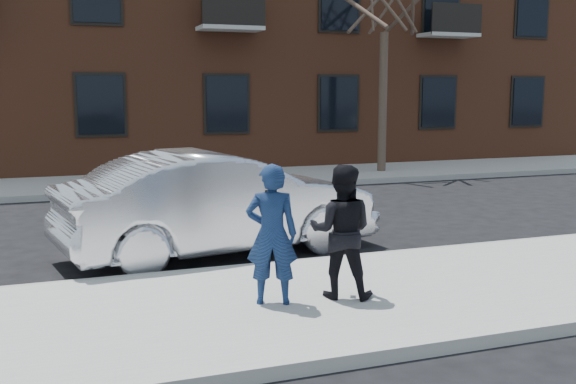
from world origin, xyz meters
name	(u,v)px	position (x,y,z in m)	size (l,w,h in m)	color
ground	(465,286)	(0.00, 0.00, 0.00)	(100.00, 100.00, 0.00)	black
near_sidewalk	(476,285)	(0.00, -0.25, 0.07)	(50.00, 3.50, 0.15)	#989690
near_curb	(408,254)	(0.00, 1.55, 0.07)	(50.00, 0.10, 0.15)	#999691
far_sidewalk	(240,179)	(0.00, 11.25, 0.07)	(50.00, 3.50, 0.15)	#989690
far_curb	(258,187)	(0.00, 9.45, 0.07)	(50.00, 0.10, 0.15)	#999691
silver_sedan	(219,203)	(-2.70, 2.86, 0.84)	(1.78, 5.10, 1.68)	silver
man_hoodie	(272,234)	(-2.86, -0.25, 0.98)	(0.70, 0.58, 1.66)	navy
man_peacoat	(341,231)	(-1.99, -0.29, 0.96)	(0.99, 0.92, 1.62)	black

